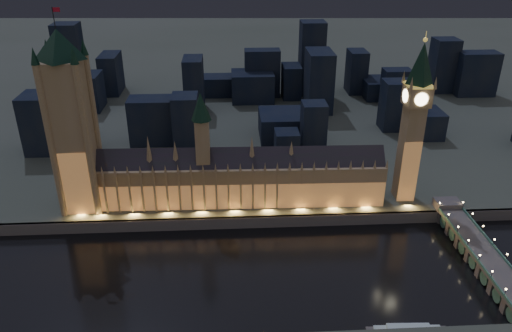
{
  "coord_description": "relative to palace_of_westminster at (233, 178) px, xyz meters",
  "views": [
    {
      "loc": [
        -11.36,
        -235.76,
        180.41
      ],
      "look_at": [
        5.0,
        55.0,
        38.0
      ],
      "focal_mm": 35.0,
      "sensor_mm": 36.0,
      "label": 1
    }
  ],
  "objects": [
    {
      "name": "city_backdrop",
      "position": [
        39.94,
        183.89,
        4.71
      ],
      "size": [
        472.29,
        215.63,
        79.16
      ],
      "color": "black",
      "rests_on": "north_bank"
    },
    {
      "name": "embankment_wall",
      "position": [
        10.19,
        -20.75,
        -22.37
      ],
      "size": [
        2000.0,
        2.5,
        8.0
      ],
      "primitive_type": "cube",
      "color": "#515454",
      "rests_on": "ground"
    },
    {
      "name": "north_bank",
      "position": [
        10.19,
        458.25,
        -22.37
      ],
      "size": [
        2000.0,
        960.0,
        8.0
      ],
      "primitive_type": "cube",
      "color": "#3E4737",
      "rests_on": "ground"
    },
    {
      "name": "river_boat",
      "position": [
        83.13,
        -119.75,
        -24.81
      ],
      "size": [
        40.1,
        11.01,
        4.5
      ],
      "color": "#515454",
      "rests_on": "ground"
    },
    {
      "name": "elizabeth_tower",
      "position": [
        118.19,
        0.18,
        45.14
      ],
      "size": [
        18.0,
        18.0,
        113.76
      ],
      "color": "olive",
      "rests_on": "north_bank"
    },
    {
      "name": "victoria_tower",
      "position": [
        -99.81,
        0.18,
        46.14
      ],
      "size": [
        31.68,
        31.68,
        129.68
      ],
      "color": "olive",
      "rests_on": "north_bank"
    },
    {
      "name": "palace_of_westminster",
      "position": [
        0.0,
        0.0,
        0.0
      ],
      "size": [
        202.0,
        24.14,
        78.0
      ],
      "color": "olive",
      "rests_on": "north_bank"
    },
    {
      "name": "westminster_bridge",
      "position": [
        143.13,
        -65.21,
        -20.37
      ],
      "size": [
        16.53,
        113.0,
        15.9
      ],
      "color": "#515454",
      "rests_on": "ground"
    },
    {
      "name": "ground_plane",
      "position": [
        10.19,
        -61.75,
        -26.37
      ],
      "size": [
        2000.0,
        2000.0,
        0.0
      ],
      "primitive_type": "plane",
      "color": "black",
      "rests_on": "ground"
    }
  ]
}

